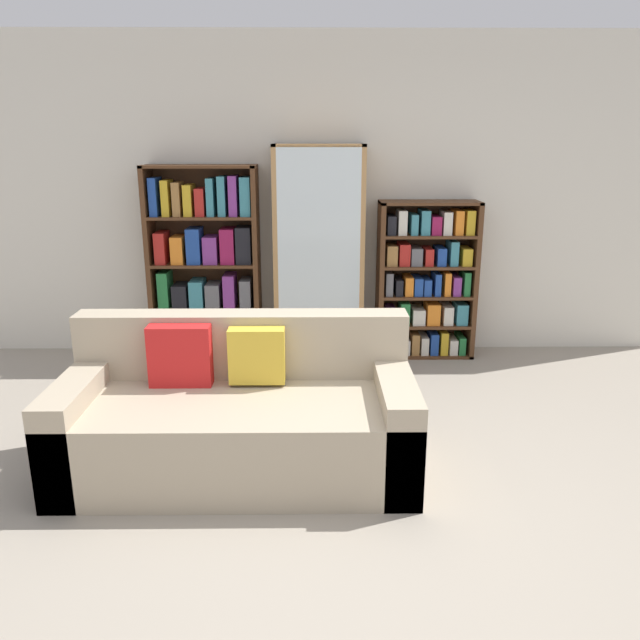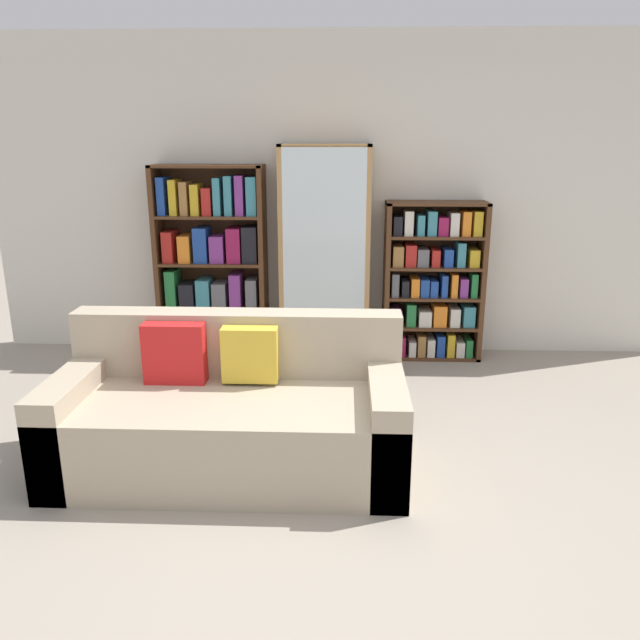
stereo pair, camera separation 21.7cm
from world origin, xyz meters
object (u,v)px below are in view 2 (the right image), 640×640
at_px(bookshelf_left, 213,266).
at_px(bookshelf_right, 433,282).
at_px(display_cabinet, 325,254).
at_px(wine_bottle, 393,363).
at_px(couch, 231,417).

relative_size(bookshelf_left, bookshelf_right, 1.22).
bearing_deg(bookshelf_right, display_cabinet, -179.01).
height_order(display_cabinet, wine_bottle, display_cabinet).
xyz_separation_m(display_cabinet, wine_bottle, (0.56, -0.59, -0.76)).
relative_size(display_cabinet, bookshelf_right, 1.34).
bearing_deg(couch, display_cabinet, 76.33).
bearing_deg(display_cabinet, bookshelf_left, 179.07).
bearing_deg(display_cabinet, bookshelf_right, 0.99).
height_order(bookshelf_right, wine_bottle, bookshelf_right).
distance_m(couch, bookshelf_right, 2.45).
height_order(couch, bookshelf_right, bookshelf_right).
bearing_deg(bookshelf_right, wine_bottle, -121.26).
distance_m(couch, bookshelf_left, 2.09).
xyz_separation_m(bookshelf_left, display_cabinet, (0.97, -0.02, 0.11)).
distance_m(bookshelf_left, wine_bottle, 1.77).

